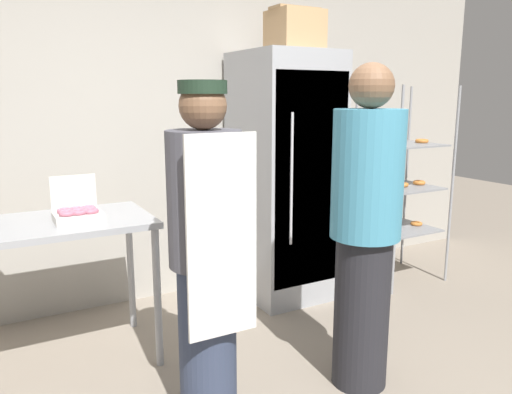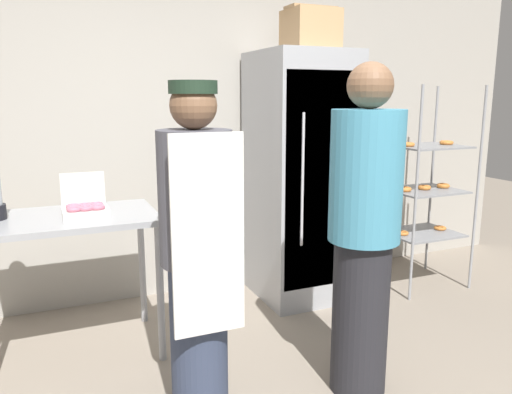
{
  "view_description": "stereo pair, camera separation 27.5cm",
  "coord_description": "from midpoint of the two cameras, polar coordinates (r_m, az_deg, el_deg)",
  "views": [
    {
      "loc": [
        -1.31,
        -1.6,
        1.57
      ],
      "look_at": [
        0.0,
        0.76,
        1.03
      ],
      "focal_mm": 35.0,
      "sensor_mm": 36.0,
      "label": 1
    },
    {
      "loc": [
        -1.06,
        -1.72,
        1.57
      ],
      "look_at": [
        0.0,
        0.76,
        1.03
      ],
      "focal_mm": 35.0,
      "sensor_mm": 36.0,
      "label": 2
    }
  ],
  "objects": [
    {
      "name": "donut_box",
      "position": [
        3.03,
        -16.5,
        -1.34
      ],
      "size": [
        0.26,
        0.21,
        0.25
      ],
      "color": "silver",
      "rests_on": "prep_counter"
    },
    {
      "name": "refrigerator",
      "position": [
        3.91,
        7.05,
        2.22
      ],
      "size": [
        0.67,
        0.77,
        1.9
      ],
      "color": "#9EA0A5",
      "rests_on": "ground_plane"
    },
    {
      "name": "prep_counter",
      "position": [
        3.12,
        -18.35,
        -4.07
      ],
      "size": [
        1.03,
        0.66,
        0.88
      ],
      "color": "#9EA0A5",
      "rests_on": "ground_plane"
    },
    {
      "name": "baking_rack",
      "position": [
        4.39,
        20.41,
        0.84
      ],
      "size": [
        0.64,
        0.54,
        1.66
      ],
      "color": "#93969B",
      "rests_on": "ground_plane"
    },
    {
      "name": "person_baker",
      "position": [
        2.37,
        -3.44,
        -6.18
      ],
      "size": [
        0.35,
        0.37,
        1.64
      ],
      "color": "#333D56",
      "rests_on": "ground_plane"
    },
    {
      "name": "back_wall",
      "position": [
        4.0,
        -6.02,
        9.47
      ],
      "size": [
        6.4,
        0.12,
        2.88
      ],
      "primitive_type": "cube",
      "color": "#ADA89E",
      "rests_on": "ground_plane"
    },
    {
      "name": "cardboard_storage_box",
      "position": [
        3.83,
        8.41,
        18.46
      ],
      "size": [
        0.36,
        0.33,
        0.3
      ],
      "color": "tan",
      "rests_on": "refrigerator"
    },
    {
      "name": "person_customer",
      "position": [
        2.66,
        15.14,
        -3.89
      ],
      "size": [
        0.37,
        0.37,
        1.74
      ],
      "color": "#232328",
      "rests_on": "ground_plane"
    }
  ]
}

